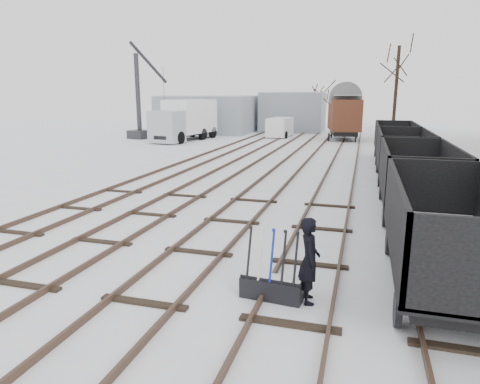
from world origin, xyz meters
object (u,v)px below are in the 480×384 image
Objects in this scene: freight_wagon_a at (448,249)px; panel_van at (280,127)px; box_van_wagon at (344,114)px; worker at (309,260)px; crane at (140,114)px; lorry at (185,120)px; ground_frame at (272,286)px.

freight_wagon_a reaches higher than panel_van.
box_van_wagon is at bearing -5.50° from panel_van.
worker is 35.76m from crane.
crane is at bearing 129.23° from freight_wagon_a.
lorry reaches higher than worker.
crane reaches higher than worker.
ground_frame is at bearing -43.35° from crane.
panel_van is 0.49× the size of crane.
ground_frame is 0.34× the size of panel_van.
box_van_wagon reaches higher than panel_van.
lorry is (-14.11, -4.80, -0.50)m from box_van_wagon.
panel_van is (-10.12, 33.22, 0.06)m from freight_wagon_a.
lorry is at bearing -170.28° from box_van_wagon.
crane reaches higher than box_van_wagon.
ground_frame is 0.83× the size of worker.
freight_wagon_a reaches higher than ground_frame.
worker is at bearing -74.74° from panel_van.
panel_van is (-6.29, 0.98, -1.42)m from box_van_wagon.
crane is (-19.12, -4.13, -0.05)m from box_van_wagon.
lorry reaches higher than panel_van.
ground_frame is 0.17× the size of crane.
box_van_wagon reaches higher than lorry.
freight_wagon_a is at bearing -77.99° from worker.
freight_wagon_a is 0.71× the size of lorry.
worker is at bearing -42.25° from crane.
ground_frame is at bearing -98.60° from box_van_wagon.
box_van_wagon is at bearing 25.61° from crane.
lorry is 1.92× the size of panel_van.
freight_wagon_a is at bearing -37.35° from crane.
worker is at bearing 13.27° from ground_frame.
box_van_wagon is 6.52m from panel_van.
worker is (0.75, 0.10, 0.62)m from ground_frame.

